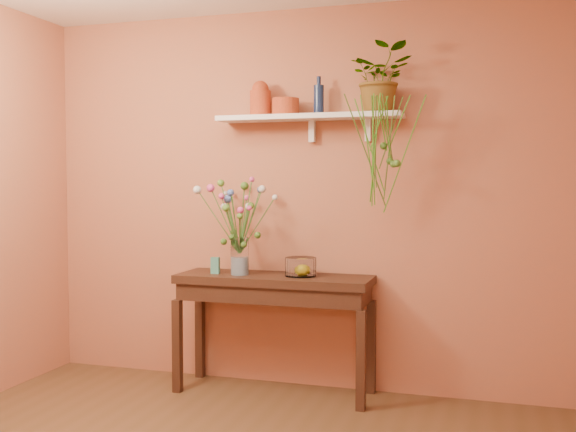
# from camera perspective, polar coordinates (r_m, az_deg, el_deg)

# --- Properties ---
(room) EXTENTS (4.04, 4.04, 2.70)m
(room) POSITION_cam_1_polar(r_m,az_deg,el_deg) (2.93, -8.94, 0.44)
(room) COLOR brown
(room) RESTS_ON ground
(sideboard) EXTENTS (1.36, 0.44, 0.83)m
(sideboard) POSITION_cam_1_polar(r_m,az_deg,el_deg) (4.69, -1.19, -6.50)
(sideboard) COLOR #392014
(sideboard) RESTS_ON ground
(wall_shelf) EXTENTS (1.30, 0.24, 0.19)m
(wall_shelf) POSITION_cam_1_polar(r_m,az_deg,el_deg) (4.69, 1.89, 8.33)
(wall_shelf) COLOR white
(wall_shelf) RESTS_ON room
(terracotta_jug) EXTENTS (0.15, 0.15, 0.25)m
(terracotta_jug) POSITION_cam_1_polar(r_m,az_deg,el_deg) (4.80, -2.36, 9.89)
(terracotta_jug) COLOR #BA3B1E
(terracotta_jug) RESTS_ON wall_shelf
(terracotta_pot) EXTENTS (0.19, 0.19, 0.11)m
(terracotta_pot) POSITION_cam_1_polar(r_m,az_deg,el_deg) (4.73, -0.21, 9.26)
(terracotta_pot) COLOR #BA3B1E
(terracotta_pot) RESTS_ON wall_shelf
(blue_bottle) EXTENTS (0.07, 0.07, 0.26)m
(blue_bottle) POSITION_cam_1_polar(r_m,az_deg,el_deg) (4.70, 2.63, 9.89)
(blue_bottle) COLOR #152344
(blue_bottle) RESTS_ON wall_shelf
(spider_plant) EXTENTS (0.44, 0.39, 0.44)m
(spider_plant) POSITION_cam_1_polar(r_m,az_deg,el_deg) (4.58, 7.93, 11.49)
(spider_plant) COLOR #3A631E
(spider_plant) RESTS_ON wall_shelf
(plant_fronds) EXTENTS (0.49, 0.35, 0.75)m
(plant_fronds) POSITION_cam_1_polar(r_m,az_deg,el_deg) (4.38, 8.23, 5.63)
(plant_fronds) COLOR #3A631E
(plant_fronds) RESTS_ON wall_shelf
(glass_vase) EXTENTS (0.12, 0.12, 0.26)m
(glass_vase) POSITION_cam_1_polar(r_m,az_deg,el_deg) (4.69, -4.12, -3.66)
(glass_vase) COLOR white
(glass_vase) RESTS_ON sideboard
(bouquet) EXTENTS (0.59, 0.47, 0.53)m
(bouquet) POSITION_cam_1_polar(r_m,az_deg,el_deg) (4.67, -4.52, 0.76)
(bouquet) COLOR #386B28
(bouquet) RESTS_ON glass_vase
(glass_bowl) EXTENTS (0.21, 0.21, 0.13)m
(glass_bowl) POSITION_cam_1_polar(r_m,az_deg,el_deg) (4.62, 1.08, -4.40)
(glass_bowl) COLOR white
(glass_bowl) RESTS_ON sideboard
(lemon) EXTENTS (0.08, 0.08, 0.08)m
(lemon) POSITION_cam_1_polar(r_m,az_deg,el_deg) (4.60, 1.21, -4.60)
(lemon) COLOR yellow
(lemon) RESTS_ON glass_bowl
(carton) EXTENTS (0.06, 0.05, 0.12)m
(carton) POSITION_cam_1_polar(r_m,az_deg,el_deg) (4.77, -6.20, -4.20)
(carton) COLOR #2D657D
(carton) RESTS_ON sideboard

